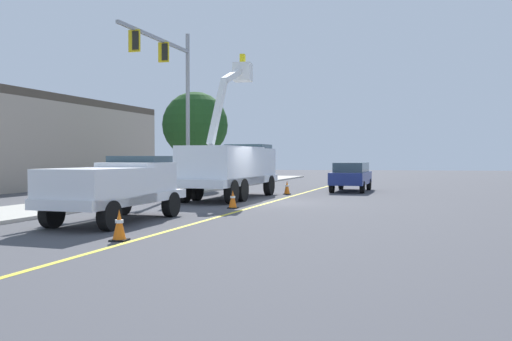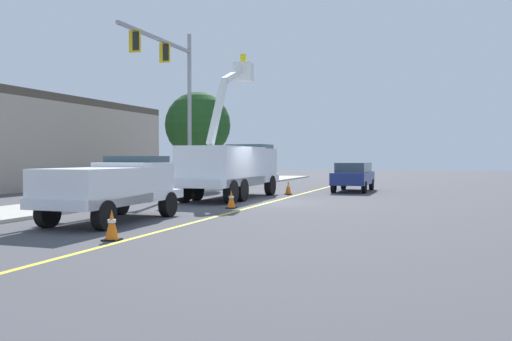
# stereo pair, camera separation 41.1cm
# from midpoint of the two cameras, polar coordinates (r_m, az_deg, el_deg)

# --- Properties ---
(ground) EXTENTS (120.00, 120.00, 0.00)m
(ground) POSITION_cam_midpoint_polar(r_m,az_deg,el_deg) (24.32, 1.95, -3.35)
(ground) COLOR #47474C
(sidewalk_far_side) EXTENTS (59.82, 12.95, 0.12)m
(sidewalk_far_side) POSITION_cam_midpoint_polar(r_m,az_deg,el_deg) (27.26, -12.58, -2.74)
(sidewalk_far_side) COLOR #B2ADA3
(sidewalk_far_side) RESTS_ON ground
(lane_centre_stripe) EXTENTS (49.41, 7.99, 0.01)m
(lane_centre_stripe) POSITION_cam_midpoint_polar(r_m,az_deg,el_deg) (24.32, 1.95, -3.34)
(lane_centre_stripe) COLOR yellow
(lane_centre_stripe) RESTS_ON ground
(utility_bucket_truck) EXTENTS (8.49, 3.75, 7.20)m
(utility_bucket_truck) POSITION_cam_midpoint_polar(r_m,az_deg,el_deg) (26.64, -2.09, 0.54)
(utility_bucket_truck) COLOR white
(utility_bucket_truck) RESTS_ON ground
(service_pickup_truck) EXTENTS (5.86, 2.95, 2.06)m
(service_pickup_truck) POSITION_cam_midpoint_polar(r_m,az_deg,el_deg) (17.51, -14.18, -1.59)
(service_pickup_truck) COLOR white
(service_pickup_truck) RESTS_ON ground
(passing_minivan) EXTENTS (5.04, 2.63, 1.69)m
(passing_minivan) POSITION_cam_midpoint_polar(r_m,az_deg,el_deg) (32.56, 10.52, -0.45)
(passing_minivan) COLOR navy
(passing_minivan) RESTS_ON ground
(traffic_cone_leading) EXTENTS (0.40, 0.40, 0.76)m
(traffic_cone_leading) POSITION_cam_midpoint_polar(r_m,az_deg,el_deg) (13.68, -14.02, -5.57)
(traffic_cone_leading) COLOR black
(traffic_cone_leading) RESTS_ON ground
(traffic_cone_mid_front) EXTENTS (0.40, 0.40, 0.71)m
(traffic_cone_mid_front) POSITION_cam_midpoint_polar(r_m,az_deg,el_deg) (21.53, -2.06, -3.04)
(traffic_cone_mid_front) COLOR black
(traffic_cone_mid_front) RESTS_ON ground
(traffic_cone_mid_rear) EXTENTS (0.40, 0.40, 0.76)m
(traffic_cone_mid_rear) POSITION_cam_midpoint_polar(r_m,az_deg,el_deg) (29.45, 3.80, -1.79)
(traffic_cone_mid_rear) COLOR black
(traffic_cone_mid_rear) RESTS_ON ground
(traffic_signal_mast) EXTENTS (7.16, 1.30, 8.87)m
(traffic_signal_mast) POSITION_cam_midpoint_polar(r_m,az_deg,el_deg) (29.20, -8.26, 9.23)
(traffic_signal_mast) COLOR gray
(traffic_signal_mast) RESTS_ON ground
(commercial_building_backdrop) EXTENTS (27.54, 11.21, 5.98)m
(commercial_building_backdrop) POSITION_cam_midpoint_polar(r_m,az_deg,el_deg) (37.66, -24.58, 2.77)
(commercial_building_backdrop) COLOR #A89989
(commercial_building_backdrop) RESTS_ON ground
(street_tree_right) EXTENTS (4.22, 4.22, 6.21)m
(street_tree_right) POSITION_cam_midpoint_polar(r_m,az_deg,el_deg) (35.40, -5.78, 4.78)
(street_tree_right) COLOR brown
(street_tree_right) RESTS_ON ground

